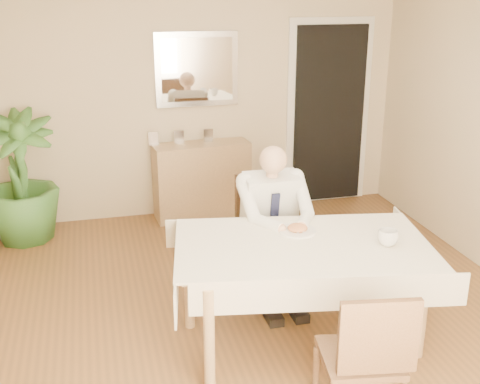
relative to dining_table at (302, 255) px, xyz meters
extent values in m
plane|color=brown|center=(-0.29, 0.22, -0.67)|extent=(5.00, 5.00, 0.00)
cube|color=#C4AF86|center=(-0.29, 2.72, 0.63)|extent=(4.50, 0.02, 2.60)
cube|color=white|center=(1.26, 2.70, 0.33)|extent=(0.96, 0.03, 2.10)
cube|color=black|center=(1.26, 2.67, 0.33)|extent=(0.80, 0.05, 1.95)
cube|color=silver|center=(-0.21, 2.69, 0.88)|extent=(0.86, 0.03, 0.76)
cube|color=white|center=(-0.21, 2.67, 0.88)|extent=(0.74, 0.02, 0.64)
cube|color=tan|center=(0.00, 0.00, 0.05)|extent=(1.73, 1.16, 0.04)
cube|color=silver|center=(0.00, 0.00, 0.08)|extent=(1.85, 1.28, 0.01)
cube|color=silver|center=(0.00, -0.50, -0.03)|extent=(1.68, 0.30, 0.22)
cube|color=silver|center=(0.00, 0.50, -0.03)|extent=(1.68, 0.30, 0.22)
cube|color=silver|center=(-0.85, 0.00, -0.03)|extent=(0.18, 0.99, 0.22)
cube|color=silver|center=(0.85, 0.00, -0.03)|extent=(0.18, 0.99, 0.22)
cylinder|color=tan|center=(-0.72, -0.37, -0.32)|extent=(0.07, 0.07, 0.70)
cylinder|color=tan|center=(0.72, -0.37, -0.32)|extent=(0.07, 0.07, 0.70)
cylinder|color=tan|center=(-0.72, 0.37, -0.32)|extent=(0.07, 0.07, 0.70)
cylinder|color=tan|center=(0.72, 0.37, -0.32)|extent=(0.07, 0.07, 0.70)
cube|color=#442E1E|center=(0.00, 0.80, -0.21)|extent=(0.50, 0.50, 0.04)
cube|color=#442E1E|center=(0.00, 1.00, 0.06)|extent=(0.45, 0.09, 0.45)
cylinder|color=#442E1E|center=(-0.19, 0.61, -0.45)|extent=(0.04, 0.04, 0.44)
cylinder|color=#442E1E|center=(0.19, 0.61, -0.45)|extent=(0.04, 0.04, 0.44)
cylinder|color=#442E1E|center=(-0.19, 0.99, -0.45)|extent=(0.04, 0.04, 0.44)
cylinder|color=#442E1E|center=(0.19, 0.99, -0.45)|extent=(0.04, 0.04, 0.44)
cube|color=#442E1E|center=(0.04, -0.86, -0.23)|extent=(0.49, 0.49, 0.04)
cube|color=#442E1E|center=(0.04, -1.05, 0.02)|extent=(0.42, 0.11, 0.42)
cylinder|color=#442E1E|center=(-0.14, -0.68, -0.46)|extent=(0.04, 0.04, 0.41)
cylinder|color=#442E1E|center=(0.22, -0.68, -0.46)|extent=(0.04, 0.04, 0.41)
cube|color=white|center=(0.00, 0.76, 0.08)|extent=(0.42, 0.31, 0.55)
cube|color=black|center=(0.00, 0.64, 0.05)|extent=(0.06, 0.08, 0.36)
cylinder|color=tan|center=(0.00, 0.72, 0.37)|extent=(0.09, 0.09, 0.08)
sphere|color=tan|center=(0.00, 0.69, 0.47)|extent=(0.21, 0.21, 0.21)
cube|color=black|center=(-0.10, 0.56, -0.15)|extent=(0.13, 0.42, 0.13)
cube|color=black|center=(0.10, 0.56, -0.15)|extent=(0.13, 0.42, 0.13)
cube|color=black|center=(-0.10, 0.38, -0.44)|extent=(0.11, 0.12, 0.45)
cube|color=black|center=(0.10, 0.38, -0.44)|extent=(0.11, 0.12, 0.45)
cube|color=black|center=(-0.10, 0.32, -0.63)|extent=(0.11, 0.26, 0.07)
cube|color=black|center=(0.10, 0.32, -0.63)|extent=(0.11, 0.26, 0.07)
cylinder|color=white|center=(0.03, 0.20, 0.09)|extent=(0.26, 0.26, 0.02)
ellipsoid|color=#945732|center=(0.03, 0.20, 0.11)|extent=(0.14, 0.14, 0.06)
cylinder|color=silver|center=(0.07, 0.14, 0.11)|extent=(0.01, 0.13, 0.01)
cylinder|color=silver|center=(-0.01, 0.14, 0.11)|extent=(0.01, 0.13, 0.01)
imported|color=white|center=(0.54, -0.16, 0.14)|extent=(0.17, 0.17, 0.11)
cube|color=tan|center=(-0.21, 2.54, -0.27)|extent=(1.03, 0.43, 0.80)
cube|color=silver|center=(-0.70, 2.59, 0.21)|extent=(0.10, 0.02, 0.14)
cube|color=silver|center=(-0.43, 2.59, 0.21)|extent=(0.10, 0.02, 0.14)
cube|color=silver|center=(-0.12, 2.59, 0.21)|extent=(0.10, 0.02, 0.14)
imported|color=#2F5C22|center=(-2.01, 2.34, -0.03)|extent=(0.72, 0.72, 1.27)
camera|label=1|loc=(-1.31, -3.46, 1.75)|focal=45.00mm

